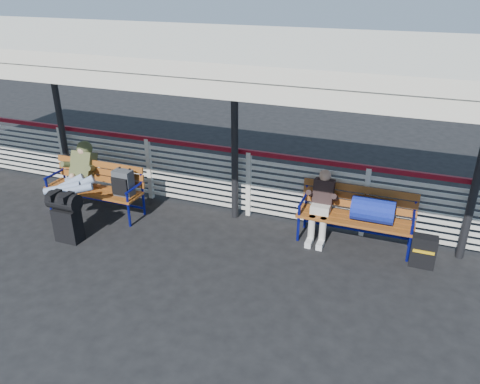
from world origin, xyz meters
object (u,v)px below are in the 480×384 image
at_px(luggage_stack, 66,215).
at_px(traveler_man, 75,181).
at_px(companion_person, 321,205).
at_px(suitcase_side, 423,251).
at_px(bench_right, 366,211).
at_px(bench_left, 104,183).

distance_m(luggage_stack, traveler_man, 0.81).
distance_m(companion_person, suitcase_side, 1.66).
relative_size(bench_right, traveler_man, 1.10).
relative_size(traveler_man, suitcase_side, 3.30).
distance_m(bench_left, suitcase_side, 5.38).
bearing_deg(bench_right, companion_person, -177.91).
height_order(bench_left, traveler_man, traveler_man).
bearing_deg(bench_left, luggage_stack, -89.83).
bearing_deg(luggage_stack, bench_left, 90.03).
relative_size(bench_left, suitcase_side, 3.63).
xyz_separation_m(bench_right, companion_person, (-0.69, -0.03, -0.02)).
height_order(luggage_stack, traveler_man, traveler_man).
distance_m(luggage_stack, bench_right, 4.73).
height_order(luggage_stack, suitcase_side, luggage_stack).
height_order(luggage_stack, companion_person, companion_person).
height_order(bench_right, companion_person, companion_person).
bearing_deg(traveler_man, bench_right, 10.42).
bearing_deg(bench_left, companion_person, 7.74).
bearing_deg(suitcase_side, companion_person, 170.05).
xyz_separation_m(luggage_stack, suitcase_side, (5.36, 1.27, -0.22)).
bearing_deg(bench_right, traveler_man, -169.58).
height_order(bench_right, traveler_man, traveler_man).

